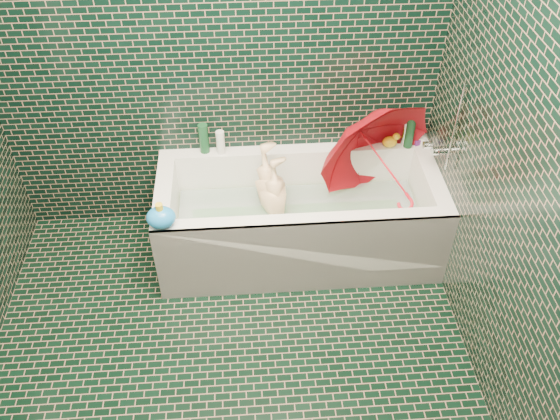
{
  "coord_description": "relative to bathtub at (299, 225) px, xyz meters",
  "views": [
    {
      "loc": [
        0.14,
        -1.65,
        2.76
      ],
      "look_at": [
        0.32,
        0.82,
        0.51
      ],
      "focal_mm": 38.0,
      "sensor_mm": 36.0,
      "label": 1
    }
  ],
  "objects": [
    {
      "name": "wall_right",
      "position": [
        0.85,
        -1.01,
        1.04
      ],
      "size": [
        0.0,
        2.8,
        2.8
      ],
      "primitive_type": "plane",
      "rotation": [
        1.57,
        0.0,
        -1.57
      ],
      "color": "black",
      "rests_on": "floor"
    },
    {
      "name": "bottle_right_pump",
      "position": [
        0.7,
        0.35,
        0.44
      ],
      "size": [
        0.06,
        0.06,
        0.2
      ],
      "primitive_type": "cylinder",
      "rotation": [
        0.0,
        0.0,
        0.14
      ],
      "color": "silver",
      "rests_on": "bathtub"
    },
    {
      "name": "soap_bottle_a",
      "position": [
        0.8,
        0.32,
        0.34
      ],
      "size": [
        0.12,
        0.12,
        0.28
      ],
      "primitive_type": "imported",
      "rotation": [
        0.0,
        0.0,
        -0.15
      ],
      "color": "white",
      "rests_on": "bathtub"
    },
    {
      "name": "bottle_right_tall",
      "position": [
        0.71,
        0.32,
        0.45
      ],
      "size": [
        0.07,
        0.07,
        0.23
      ],
      "primitive_type": "cylinder",
      "rotation": [
        0.0,
        0.0,
        -0.22
      ],
      "color": "#134223",
      "rests_on": "bathtub"
    },
    {
      "name": "floor",
      "position": [
        -0.45,
        -1.01,
        -0.21
      ],
      "size": [
        2.8,
        2.8,
        0.0
      ],
      "primitive_type": "plane",
      "color": "black",
      "rests_on": "ground"
    },
    {
      "name": "bath_mat",
      "position": [
        0.0,
        0.02,
        -0.06
      ],
      "size": [
        1.35,
        0.47,
        0.01
      ],
      "primitive_type": "cube",
      "color": "green",
      "rests_on": "bathtub"
    },
    {
      "name": "faucet",
      "position": [
        0.81,
        0.01,
        0.56
      ],
      "size": [
        0.18,
        0.19,
        0.55
      ],
      "color": "silver",
      "rests_on": "wall_right"
    },
    {
      "name": "child",
      "position": [
        -0.14,
        0.06,
        0.1
      ],
      "size": [
        0.92,
        0.52,
        0.24
      ],
      "primitive_type": "imported",
      "rotation": [
        -1.53,
        0.0,
        -1.32
      ],
      "color": "beige",
      "rests_on": "bathtub"
    },
    {
      "name": "umbrella",
      "position": [
        0.51,
        0.05,
        0.4
      ],
      "size": [
        1.09,
        1.09,
        1.05
      ],
      "primitive_type": "imported",
      "rotation": [
        0.33,
        -0.42,
        0.31
      ],
      "color": "red",
      "rests_on": "bathtub"
    },
    {
      "name": "water",
      "position": [
        0.0,
        0.02,
        0.09
      ],
      "size": [
        1.48,
        0.53,
        0.0
      ],
      "primitive_type": "cube",
      "color": "silver",
      "rests_on": "bathtub"
    },
    {
      "name": "soap_bottle_c",
      "position": [
        0.63,
        0.36,
        0.34
      ],
      "size": [
        0.16,
        0.16,
        0.19
      ],
      "primitive_type": "imported",
      "rotation": [
        0.0,
        0.0,
        -0.12
      ],
      "color": "#134223",
      "rests_on": "bathtub"
    },
    {
      "name": "soap_bottle_b",
      "position": [
        0.8,
        0.32,
        0.34
      ],
      "size": [
        0.1,
        0.1,
        0.17
      ],
      "primitive_type": "imported",
      "rotation": [
        0.0,
        0.0,
        0.35
      ],
      "color": "#5D1F74",
      "rests_on": "bathtub"
    },
    {
      "name": "wall_back",
      "position": [
        -0.45,
        0.39,
        1.04
      ],
      "size": [
        2.8,
        0.0,
        2.8
      ],
      "primitive_type": "plane",
      "rotation": [
        1.57,
        0.0,
        0.0
      ],
      "color": "black",
      "rests_on": "floor"
    },
    {
      "name": "bath_toy",
      "position": [
        -0.78,
        -0.31,
        0.41
      ],
      "size": [
        0.19,
        0.18,
        0.15
      ],
      "rotation": [
        0.0,
        0.0,
        -0.35
      ],
      "color": "#1880DF",
      "rests_on": "bathtub"
    },
    {
      "name": "bottle_left_tall",
      "position": [
        -0.56,
        0.36,
        0.44
      ],
      "size": [
        0.08,
        0.08,
        0.2
      ],
      "primitive_type": "cylinder",
      "rotation": [
        0.0,
        0.0,
        0.36
      ],
      "color": "#134223",
      "rests_on": "bathtub"
    },
    {
      "name": "bathtub",
      "position": [
        0.0,
        0.0,
        0.0
      ],
      "size": [
        1.7,
        0.75,
        0.55
      ],
      "color": "white",
      "rests_on": "floor"
    },
    {
      "name": "bottle_left_short",
      "position": [
        -0.46,
        0.33,
        0.42
      ],
      "size": [
        0.05,
        0.05,
        0.16
      ],
      "primitive_type": "cylinder",
      "rotation": [
        0.0,
        0.0,
        0.04
      ],
      "color": "white",
      "rests_on": "bathtub"
    },
    {
      "name": "rubber_duck",
      "position": [
        0.6,
        0.32,
        0.38
      ],
      "size": [
        0.12,
        0.08,
        0.1
      ],
      "rotation": [
        0.0,
        0.0,
        -0.09
      ],
      "color": "yellow",
      "rests_on": "bathtub"
    }
  ]
}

